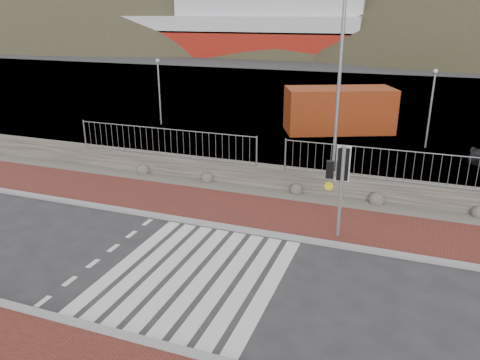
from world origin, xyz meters
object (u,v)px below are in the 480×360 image
at_px(traffic_signal_far, 341,173).
at_px(streetlight, 343,80).
at_px(shipping_container, 339,110).
at_px(ferry, 236,22).

bearing_deg(traffic_signal_far, streetlight, -88.59).
bearing_deg(shipping_container, ferry, 93.08).
bearing_deg(streetlight, shipping_container, 103.26).
bearing_deg(ferry, traffic_signal_far, -66.51).
height_order(ferry, streetlight, ferry).
relative_size(ferry, streetlight, 6.38).
distance_m(ferry, shipping_container, 56.30).
height_order(ferry, traffic_signal_far, ferry).
relative_size(ferry, traffic_signal_far, 16.44).
relative_size(ferry, shipping_container, 7.95).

